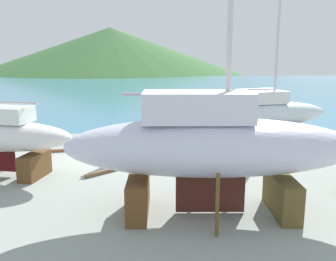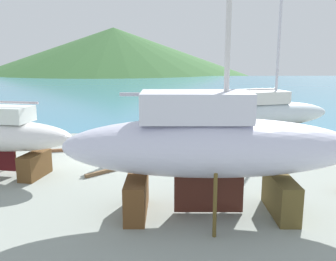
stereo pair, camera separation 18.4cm
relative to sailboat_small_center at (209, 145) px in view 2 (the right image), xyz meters
name	(u,v)px [view 2 (the right image)]	position (x,y,z in m)	size (l,w,h in m)	color
ground_plane	(80,198)	(-4.80, 1.57, -2.48)	(49.39, 49.39, 0.00)	gray
sea_water	(138,88)	(-4.80, 52.52, -2.48)	(145.82, 77.22, 0.01)	teal
headland_hill	(114,71)	(-16.60, 123.41, -2.48)	(178.57, 178.57, 31.01)	#34622F
sailboat_small_center	(209,145)	(0.00, 0.00, 0.00)	(10.22, 3.54, 17.10)	brown
sailboat_far_slipway	(269,113)	(5.47, 10.95, -0.62)	(8.64, 4.22, 13.85)	brown
worker	(108,149)	(-4.22, 5.90, -1.64)	(0.46, 0.50, 1.64)	#2B5185
barrel_tipped_right	(187,144)	(0.03, 8.48, -2.03)	(0.67, 0.67, 0.91)	olive
barrel_rust_near	(110,148)	(-4.42, 8.55, -2.22)	(0.53, 0.53, 0.91)	olive
timber_short_skew	(66,150)	(-7.05, 8.87, -2.40)	(3.08, 0.18, 0.16)	brown
timber_short_cross	(112,170)	(-3.94, 4.94, -2.40)	(2.88, 0.17, 0.16)	brown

